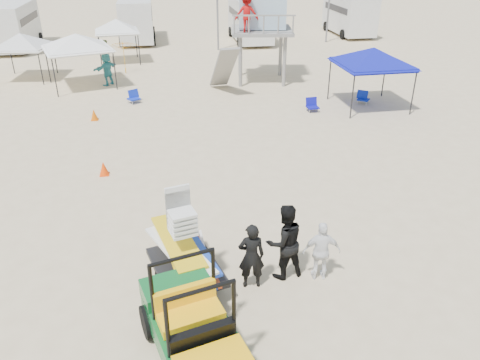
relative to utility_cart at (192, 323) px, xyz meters
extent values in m
plane|color=beige|center=(1.27, 2.02, -0.99)|extent=(140.00, 140.00, 0.00)
cube|color=#0D5623|center=(0.02, 0.04, -0.37)|extent=(2.03, 3.05, 0.49)
cube|color=#F9B10D|center=(0.02, 0.04, -0.07)|extent=(1.43, 1.07, 0.27)
cube|color=black|center=(0.02, 2.34, -0.48)|extent=(1.87, 2.33, 0.13)
cylinder|color=black|center=(-0.57, 2.34, -0.72)|extent=(0.34, 0.58, 0.54)
imported|color=black|center=(1.52, 2.04, -0.14)|extent=(0.65, 0.45, 1.70)
imported|color=black|center=(2.37, 2.29, -0.01)|extent=(1.08, 0.91, 1.95)
imported|color=white|center=(3.22, 2.04, -0.21)|extent=(0.95, 0.49, 1.55)
cylinder|color=gray|center=(4.40, 18.74, 0.39)|extent=(0.20, 0.20, 2.76)
cube|color=gray|center=(5.61, 19.95, 1.86)|extent=(3.80, 3.80, 0.18)
cube|color=#A0BDCF|center=(5.61, 20.29, 3.16)|extent=(2.86, 2.59, 2.32)
imported|color=#B20F0F|center=(4.73, 18.85, 2.92)|extent=(1.25, 0.72, 1.94)
cylinder|color=black|center=(8.29, 12.84, 0.08)|extent=(0.06, 0.06, 2.13)
pyramid|color=#0E159A|center=(9.79, 14.34, 1.89)|extent=(3.19, 3.19, 0.80)
cube|color=#0E159A|center=(9.79, 14.34, 1.09)|extent=(3.19, 3.19, 0.18)
cylinder|color=black|center=(-6.10, 18.99, 0.08)|extent=(0.06, 0.06, 2.14)
pyramid|color=white|center=(-4.55, 20.55, 1.90)|extent=(4.07, 4.07, 0.80)
cube|color=white|center=(-4.55, 20.55, 1.10)|extent=(4.07, 4.07, 0.18)
pyramid|color=silver|center=(-7.94, 22.68, 1.66)|extent=(3.10, 3.10, 0.80)
cube|color=silver|center=(-7.94, 22.68, 0.86)|extent=(3.10, 3.10, 0.18)
cylinder|color=black|center=(-4.02, 24.95, 0.04)|extent=(0.06, 0.06, 2.05)
pyramid|color=white|center=(-2.78, 26.18, 1.82)|extent=(2.88, 2.88, 0.80)
cube|color=white|center=(-2.78, 26.18, 1.02)|extent=(2.88, 2.88, 0.18)
imported|color=#F9AB16|center=(-2.25, 23.03, -0.02)|extent=(2.99, 2.98, 1.94)
cone|color=#FF4208|center=(-2.42, 8.73, -0.74)|extent=(0.34, 0.34, 0.50)
cone|color=#D95B06|center=(-3.34, 14.61, -0.74)|extent=(0.34, 0.34, 0.50)
cube|color=#1129B8|center=(-1.62, 16.87, -0.77)|extent=(0.72, 0.71, 0.06)
cube|color=#1129B8|center=(-1.62, 17.11, -0.57)|extent=(0.55, 0.43, 0.44)
cylinder|color=#B2B2B7|center=(-1.84, 16.67, -0.89)|extent=(0.03, 0.03, 0.20)
cube|color=#0E0E98|center=(6.88, 14.03, -0.77)|extent=(0.57, 0.53, 0.06)
cube|color=#0E0E98|center=(6.88, 14.27, -0.57)|extent=(0.55, 0.20, 0.44)
cylinder|color=#B2B2B7|center=(6.66, 13.83, -0.89)|extent=(0.03, 0.03, 0.20)
cube|color=#0E259C|center=(9.78, 14.78, -0.77)|extent=(0.73, 0.73, 0.06)
cube|color=#0E259C|center=(9.78, 15.02, -0.57)|extent=(0.53, 0.48, 0.44)
cylinder|color=#B2B2B7|center=(9.56, 14.58, -0.89)|extent=(0.03, 0.03, 0.20)
cube|color=silver|center=(-10.73, 32.02, 0.76)|extent=(2.50, 6.80, 3.00)
cube|color=black|center=(-10.73, 32.02, 1.21)|extent=(2.54, 5.44, 0.50)
cube|color=silver|center=(-1.73, 33.52, 0.76)|extent=(2.50, 6.50, 3.00)
cube|color=black|center=(-1.73, 33.52, 1.21)|extent=(2.54, 5.20, 0.50)
cylinder|color=black|center=(-2.98, 31.44, -0.59)|extent=(0.25, 0.80, 0.80)
cube|color=silver|center=(7.27, 32.02, 0.76)|extent=(2.50, 7.00, 3.00)
cube|color=black|center=(7.27, 32.02, 1.21)|extent=(2.54, 5.60, 0.50)
cylinder|color=black|center=(6.02, 29.78, -0.59)|extent=(0.25, 0.80, 0.80)
cube|color=silver|center=(16.27, 33.52, 0.76)|extent=(2.50, 6.60, 3.00)
cube|color=black|center=(16.27, 33.52, 1.21)|extent=(2.54, 5.28, 0.50)
cylinder|color=black|center=(15.02, 31.40, -0.59)|extent=(0.25, 0.80, 0.80)
imported|color=teal|center=(-3.13, 20.55, -0.08)|extent=(1.50, 1.62, 1.81)
imported|color=#597546|center=(-3.63, 25.58, -0.19)|extent=(0.79, 0.63, 1.60)
camera|label=1|loc=(-0.24, -6.59, 6.36)|focal=35.00mm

